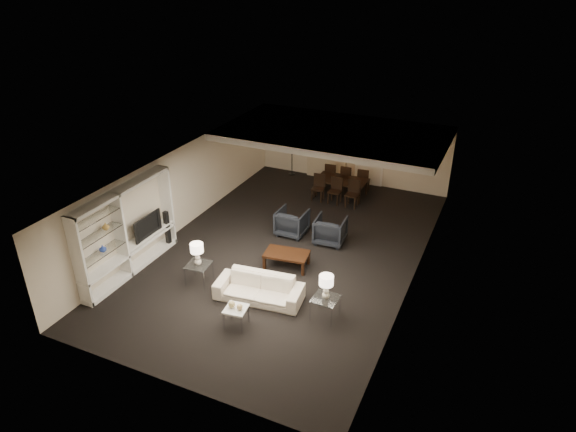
# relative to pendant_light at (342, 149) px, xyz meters

# --- Properties ---
(floor) EXTENTS (11.00, 11.00, 0.00)m
(floor) POSITION_rel_pendant_light_xyz_m (-0.30, -3.50, -1.92)
(floor) COLOR black
(floor) RESTS_ON ground
(ceiling) EXTENTS (7.00, 11.00, 0.02)m
(ceiling) POSITION_rel_pendant_light_xyz_m (-0.30, -3.50, 0.58)
(ceiling) COLOR silver
(ceiling) RESTS_ON ground
(wall_back) EXTENTS (7.00, 0.02, 2.50)m
(wall_back) POSITION_rel_pendant_light_xyz_m (-0.30, 2.00, -0.67)
(wall_back) COLOR beige
(wall_back) RESTS_ON ground
(wall_front) EXTENTS (7.00, 0.02, 2.50)m
(wall_front) POSITION_rel_pendant_light_xyz_m (-0.30, -9.00, -0.67)
(wall_front) COLOR beige
(wall_front) RESTS_ON ground
(wall_left) EXTENTS (0.02, 11.00, 2.50)m
(wall_left) POSITION_rel_pendant_light_xyz_m (-3.80, -3.50, -0.67)
(wall_left) COLOR beige
(wall_left) RESTS_ON ground
(wall_right) EXTENTS (0.02, 11.00, 2.50)m
(wall_right) POSITION_rel_pendant_light_xyz_m (3.20, -3.50, -0.67)
(wall_right) COLOR beige
(wall_right) RESTS_ON ground
(ceiling_soffit) EXTENTS (7.00, 4.00, 0.20)m
(ceiling_soffit) POSITION_rel_pendant_light_xyz_m (-0.30, 0.00, 0.48)
(ceiling_soffit) COLOR silver
(ceiling_soffit) RESTS_ON ceiling
(curtains) EXTENTS (1.50, 0.12, 2.40)m
(curtains) POSITION_rel_pendant_light_xyz_m (-1.20, 1.92, -0.72)
(curtains) COLOR beige
(curtains) RESTS_ON wall_back
(door) EXTENTS (0.90, 0.05, 2.10)m
(door) POSITION_rel_pendant_light_xyz_m (0.40, 1.97, -0.87)
(door) COLOR silver
(door) RESTS_ON wall_back
(painting) EXTENTS (0.95, 0.04, 0.65)m
(painting) POSITION_rel_pendant_light_xyz_m (1.80, 1.96, -0.37)
(painting) COLOR #142D38
(painting) RESTS_ON wall_back
(media_unit) EXTENTS (0.38, 3.40, 2.35)m
(media_unit) POSITION_rel_pendant_light_xyz_m (-3.61, -6.10, -0.74)
(media_unit) COLOR white
(media_unit) RESTS_ON wall_left
(pendant_light) EXTENTS (0.52, 0.52, 0.24)m
(pendant_light) POSITION_rel_pendant_light_xyz_m (0.00, 0.00, 0.00)
(pendant_light) COLOR #D8591E
(pendant_light) RESTS_ON ceiling_soffit
(sofa) EXTENTS (2.19, 1.06, 0.62)m
(sofa) POSITION_rel_pendant_light_xyz_m (0.00, -5.85, -1.61)
(sofa) COLOR beige
(sofa) RESTS_ON floor
(coffee_table) EXTENTS (1.24, 0.82, 0.41)m
(coffee_table) POSITION_rel_pendant_light_xyz_m (0.00, -4.25, -1.71)
(coffee_table) COLOR black
(coffee_table) RESTS_ON floor
(armchair_left) EXTENTS (0.84, 0.86, 0.78)m
(armchair_left) POSITION_rel_pendant_light_xyz_m (-0.60, -2.55, -1.53)
(armchair_left) COLOR black
(armchair_left) RESTS_ON floor
(armchair_right) EXTENTS (0.90, 0.92, 0.78)m
(armchair_right) POSITION_rel_pendant_light_xyz_m (0.60, -2.55, -1.53)
(armchair_right) COLOR black
(armchair_right) RESTS_ON floor
(side_table_left) EXTENTS (0.64, 0.64, 0.54)m
(side_table_left) POSITION_rel_pendant_light_xyz_m (-1.70, -5.85, -1.65)
(side_table_left) COLOR silver
(side_table_left) RESTS_ON floor
(side_table_right) EXTENTS (0.60, 0.60, 0.54)m
(side_table_right) POSITION_rel_pendant_light_xyz_m (1.70, -5.85, -1.65)
(side_table_right) COLOR silver
(side_table_right) RESTS_ON floor
(table_lamp_left) EXTENTS (0.37, 0.37, 0.60)m
(table_lamp_left) POSITION_rel_pendant_light_xyz_m (-1.70, -5.85, -1.08)
(table_lamp_left) COLOR beige
(table_lamp_left) RESTS_ON side_table_left
(table_lamp_right) EXTENTS (0.35, 0.35, 0.60)m
(table_lamp_right) POSITION_rel_pendant_light_xyz_m (1.70, -5.85, -1.08)
(table_lamp_right) COLOR beige
(table_lamp_right) RESTS_ON side_table_right
(marble_table) EXTENTS (0.54, 0.54, 0.48)m
(marble_table) POSITION_rel_pendant_light_xyz_m (0.00, -6.95, -1.68)
(marble_table) COLOR white
(marble_table) RESTS_ON floor
(gold_gourd_a) EXTENTS (0.15, 0.15, 0.15)m
(gold_gourd_a) POSITION_rel_pendant_light_xyz_m (-0.10, -6.95, -1.36)
(gold_gourd_a) COLOR tan
(gold_gourd_a) RESTS_ON marble_table
(gold_gourd_b) EXTENTS (0.13, 0.13, 0.13)m
(gold_gourd_b) POSITION_rel_pendant_light_xyz_m (0.10, -6.95, -1.37)
(gold_gourd_b) COLOR tan
(gold_gourd_b) RESTS_ON marble_table
(television) EXTENTS (1.04, 0.14, 0.60)m
(television) POSITION_rel_pendant_light_xyz_m (-3.58, -5.47, -0.87)
(television) COLOR black
(television) RESTS_ON media_unit
(vase_blue) EXTENTS (0.17, 0.17, 0.18)m
(vase_blue) POSITION_rel_pendant_light_xyz_m (-3.61, -6.99, -0.77)
(vase_blue) COLOR #2640A7
(vase_blue) RESTS_ON media_unit
(vase_amber) EXTENTS (0.18, 0.18, 0.18)m
(vase_amber) POSITION_rel_pendant_light_xyz_m (-3.61, -6.77, -0.27)
(vase_amber) COLOR #B98B3D
(vase_amber) RESTS_ON media_unit
(floor_speaker) EXTENTS (0.13, 0.13, 1.10)m
(floor_speaker) POSITION_rel_pendant_light_xyz_m (-3.50, -4.67, -1.37)
(floor_speaker) COLOR black
(floor_speaker) RESTS_ON floor
(dining_table) EXTENTS (1.72, 0.96, 0.60)m
(dining_table) POSITION_rel_pendant_light_xyz_m (-0.17, 0.61, -1.62)
(dining_table) COLOR black
(dining_table) RESTS_ON floor
(chair_nl) EXTENTS (0.46, 0.46, 0.89)m
(chair_nl) POSITION_rel_pendant_light_xyz_m (-0.77, -0.04, -1.47)
(chair_nl) COLOR black
(chair_nl) RESTS_ON floor
(chair_nm) EXTENTS (0.42, 0.42, 0.89)m
(chair_nm) POSITION_rel_pendant_light_xyz_m (-0.17, -0.04, -1.47)
(chair_nm) COLOR black
(chair_nm) RESTS_ON floor
(chair_nr) EXTENTS (0.41, 0.41, 0.89)m
(chair_nr) POSITION_rel_pendant_light_xyz_m (0.43, -0.04, -1.47)
(chair_nr) COLOR black
(chair_nr) RESTS_ON floor
(chair_fl) EXTENTS (0.46, 0.46, 0.89)m
(chair_fl) POSITION_rel_pendant_light_xyz_m (-0.77, 1.26, -1.47)
(chair_fl) COLOR black
(chair_fl) RESTS_ON floor
(chair_fm) EXTENTS (0.43, 0.43, 0.89)m
(chair_fm) POSITION_rel_pendant_light_xyz_m (-0.17, 1.26, -1.47)
(chair_fm) COLOR black
(chair_fm) RESTS_ON floor
(chair_fr) EXTENTS (0.44, 0.44, 0.89)m
(chair_fr) POSITION_rel_pendant_light_xyz_m (0.43, 1.26, -1.47)
(chair_fr) COLOR black
(chair_fr) RESTS_ON floor
(floor_lamp) EXTENTS (0.31, 0.31, 1.71)m
(floor_lamp) POSITION_rel_pendant_light_xyz_m (-2.50, 1.70, -1.07)
(floor_lamp) COLOR black
(floor_lamp) RESTS_ON floor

